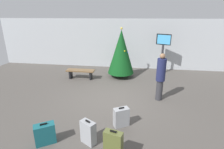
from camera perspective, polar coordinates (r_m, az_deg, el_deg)
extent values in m
plane|color=#514C47|center=(7.10, 0.22, -7.99)|extent=(16.00, 16.00, 0.00)
cube|color=#B7BCC1|center=(10.97, 3.58, 10.00)|extent=(16.00, 0.20, 2.98)
cylinder|color=#4C3319|center=(9.50, 2.86, 0.00)|extent=(0.12, 0.12, 0.24)
cone|color=#0F4719|center=(9.17, 2.99, 7.40)|extent=(1.39, 1.39, 2.26)
sphere|color=#F2D84C|center=(9.00, 3.12, 14.84)|extent=(0.12, 0.12, 0.12)
sphere|color=yellow|center=(9.20, 1.57, 9.25)|extent=(0.08, 0.08, 0.08)
sphere|color=blue|center=(9.61, 4.59, 5.42)|extent=(0.08, 0.08, 0.08)
sphere|color=silver|center=(9.72, 2.00, 5.06)|extent=(0.08, 0.08, 0.08)
sphere|color=yellow|center=(8.91, 4.14, 7.65)|extent=(0.08, 0.08, 0.08)
sphere|color=blue|center=(9.09, 5.01, 7.25)|extent=(0.08, 0.08, 0.08)
cylinder|color=#333338|center=(10.20, 15.96, 4.75)|extent=(0.12, 0.12, 1.65)
cube|color=black|center=(9.99, 16.55, 10.93)|extent=(0.75, 0.37, 0.58)
cube|color=#4CB2F2|center=(9.95, 16.59, 10.90)|extent=(0.65, 0.28, 0.49)
cube|color=brown|center=(9.25, -10.27, 1.32)|extent=(1.46, 0.44, 0.06)
cube|color=black|center=(9.51, -13.33, 0.07)|extent=(0.08, 0.35, 0.42)
cube|color=black|center=(9.17, -6.92, -0.25)|extent=(0.08, 0.35, 0.42)
cylinder|color=#333338|center=(7.14, 15.19, -4.94)|extent=(0.26, 0.26, 0.81)
cylinder|color=#1E234C|center=(6.85, 15.80, 1.48)|extent=(0.45, 0.45, 0.87)
sphere|color=#8C6647|center=(6.71, 16.21, 5.82)|extent=(0.20, 0.20, 0.20)
cube|color=#9EA0A5|center=(4.83, -7.78, -18.28)|extent=(0.46, 0.39, 0.65)
cube|color=black|center=(4.63, -7.98, -14.90)|extent=(0.14, 0.10, 0.04)
cube|color=#9EA0A5|center=(5.43, 3.04, -13.77)|extent=(0.51, 0.42, 0.59)
cube|color=black|center=(5.26, 3.11, -10.89)|extent=(0.15, 0.10, 0.04)
cube|color=#19606B|center=(5.12, -21.06, -17.68)|extent=(0.57, 0.49, 0.56)
cube|color=black|center=(4.95, -21.48, -14.87)|extent=(0.17, 0.12, 0.04)
cube|color=#59602D|center=(4.34, 0.40, -22.29)|extent=(0.47, 0.30, 0.75)
cube|color=black|center=(4.08, 0.41, -18.13)|extent=(0.15, 0.07, 0.04)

